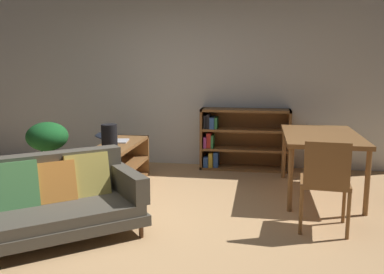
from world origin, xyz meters
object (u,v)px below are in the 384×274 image
object	(u,v)px
open_laptop	(114,140)
dining_table	(321,139)
fabric_couch	(38,201)
desk_speaker	(109,136)
potted_floor_plant	(48,143)
media_console	(119,166)
bookshelf	(239,139)
dining_chair_near	(325,179)

from	to	relation	value
open_laptop	dining_table	distance (m)	2.65
fabric_couch	desk_speaker	distance (m)	1.43
desk_speaker	potted_floor_plant	distance (m)	0.98
potted_floor_plant	open_laptop	bearing A→B (deg)	14.34
open_laptop	dining_table	xyz separation A→B (m)	(2.64, -0.03, 0.08)
media_console	dining_table	bearing A→B (deg)	2.37
bookshelf	dining_chair_near	bearing A→B (deg)	-68.38
desk_speaker	dining_chair_near	size ratio (longest dim) A/B	0.33
potted_floor_plant	desk_speaker	bearing A→B (deg)	-14.02
fabric_couch	dining_table	bearing A→B (deg)	33.10
dining_chair_near	fabric_couch	bearing A→B (deg)	-167.65
fabric_couch	potted_floor_plant	world-z (taller)	potted_floor_plant
open_laptop	dining_table	size ratio (longest dim) A/B	0.30
dining_chair_near	bookshelf	bearing A→B (deg)	111.62
potted_floor_plant	dining_chair_near	distance (m)	3.51
open_laptop	bookshelf	distance (m)	1.95
open_laptop	dining_chair_near	distance (m)	2.82
open_laptop	potted_floor_plant	distance (m)	0.86
media_console	potted_floor_plant	distance (m)	0.99
fabric_couch	bookshelf	distance (m)	3.38
potted_floor_plant	bookshelf	xyz separation A→B (m)	(2.43, 1.32, -0.12)
open_laptop	dining_table	world-z (taller)	dining_table
fabric_couch	dining_chair_near	xyz separation A→B (m)	(2.62, 0.57, 0.17)
dining_table	dining_chair_near	distance (m)	1.23
open_laptop	bookshelf	bearing A→B (deg)	34.73
media_console	open_laptop	bearing A→B (deg)	129.54
bookshelf	potted_floor_plant	bearing A→B (deg)	-151.47
media_console	fabric_couch	bearing A→B (deg)	-96.83
desk_speaker	fabric_couch	bearing A→B (deg)	-98.24
potted_floor_plant	dining_chair_near	xyz separation A→B (m)	(3.36, -1.02, -0.05)
dining_chair_near	desk_speaker	bearing A→B (deg)	161.96
dining_table	dining_chair_near	world-z (taller)	dining_chair_near
open_laptop	media_console	bearing A→B (deg)	-50.46
desk_speaker	dining_table	bearing A→B (deg)	9.39
media_console	dining_table	size ratio (longest dim) A/B	0.89
desk_speaker	potted_floor_plant	size ratio (longest dim) A/B	0.35
desk_speaker	dining_chair_near	distance (m)	2.56
desk_speaker	bookshelf	xyz separation A→B (m)	(1.50, 1.56, -0.27)
desk_speaker	bookshelf	world-z (taller)	bookshelf
dining_table	media_console	bearing A→B (deg)	-177.63
fabric_couch	potted_floor_plant	distance (m)	1.77
dining_chair_near	bookshelf	xyz separation A→B (m)	(-0.93, 2.35, -0.06)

